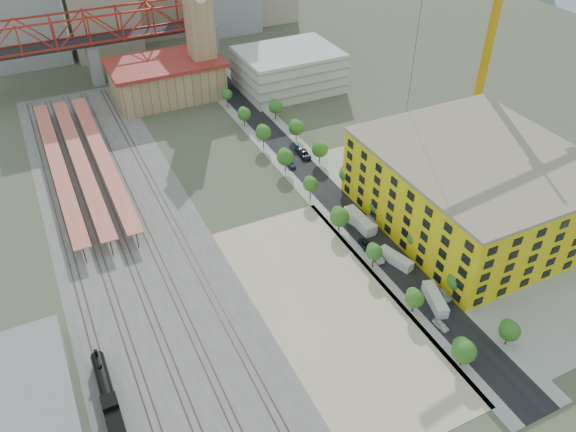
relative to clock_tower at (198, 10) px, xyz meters
name	(u,v)px	position (x,y,z in m)	size (l,w,h in m)	color
ground	(282,219)	(-8.00, -79.99, -28.70)	(400.00, 400.00, 0.00)	#474C38
ballast_strip	(123,220)	(-44.00, -62.49, -28.67)	(36.00, 165.00, 0.06)	#605E59
dirt_lot	(330,307)	(-12.00, -111.49, -28.67)	(28.00, 67.00, 0.06)	tan
street_asphalt	(311,175)	(8.00, -64.99, -28.67)	(12.00, 170.00, 0.06)	black
sidewalk_west	(293,180)	(2.50, -64.99, -28.68)	(3.00, 170.00, 0.04)	gray
sidewalk_east	(328,170)	(13.50, -64.99, -28.68)	(3.00, 170.00, 0.04)	gray
construction_pad	(477,215)	(37.00, -99.99, -28.67)	(50.00, 90.00, 0.06)	gray
rail_tracks	(115,221)	(-45.80, -62.49, -28.55)	(26.56, 160.00, 0.18)	#382B23
platform_canopies	(80,159)	(-49.00, -34.99, -24.70)	(16.00, 80.00, 4.12)	#D57352
station_hall	(167,79)	(-13.00, 2.01, -22.03)	(38.00, 24.00, 13.10)	tan
clock_tower	(198,10)	(0.00, 0.00, 0.00)	(12.00, 12.00, 52.00)	tan
parking_garage	(289,70)	(28.00, -9.99, -21.70)	(34.00, 26.00, 14.00)	silver
truss_bridge	(88,32)	(-33.00, 25.01, -9.83)	(94.00, 9.60, 25.60)	gray
construction_building	(475,187)	(34.00, -99.99, -19.29)	(44.60, 50.60, 18.80)	yellow
warehouse	(6,409)	(-74.00, -109.99, -26.20)	(22.00, 32.00, 5.00)	gray
street_trees	(328,193)	(8.00, -74.99, -28.70)	(15.40, 124.40, 8.00)	#35671F
distant_hills	(181,90)	(37.28, 180.01, -108.23)	(647.00, 264.00, 227.00)	#4C6B59
locomotive	(107,394)	(-58.00, -113.95, -26.77)	(2.68, 20.64, 5.16)	black
tower_crane	(484,25)	(56.83, -69.48, 7.42)	(54.62, 8.69, 58.52)	#E09E0E
site_trailer_a	(435,299)	(8.00, -120.14, -27.45)	(2.40, 9.14, 2.50)	silver
site_trailer_b	(396,259)	(8.00, -105.95, -27.52)	(2.27, 8.62, 2.36)	silver
site_trailer_c	(361,223)	(8.00, -91.18, -27.46)	(2.37, 9.00, 2.46)	silver
site_trailer_d	(360,221)	(8.00, -90.57, -27.27)	(2.74, 10.41, 2.85)	silver
car_0	(441,325)	(5.00, -126.02, -28.04)	(1.55, 3.84, 1.31)	silver
car_1	(377,256)	(5.00, -102.98, -27.92)	(1.64, 4.71, 1.55)	#A09FA4
car_2	(366,245)	(5.00, -98.28, -28.04)	(2.19, 4.75, 1.32)	black
car_3	(291,164)	(5.00, -58.28, -28.01)	(1.94, 4.76, 1.38)	navy
car_4	(444,294)	(11.00, -119.44, -27.95)	(1.77, 4.40, 1.50)	silver
car_5	(371,221)	(11.00, -91.07, -27.94)	(1.61, 4.60, 1.52)	gray
car_6	(305,155)	(11.00, -55.44, -27.90)	(2.63, 5.70, 1.58)	black
car_7	(301,151)	(11.00, -52.93, -28.03)	(1.87, 4.60, 1.33)	navy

